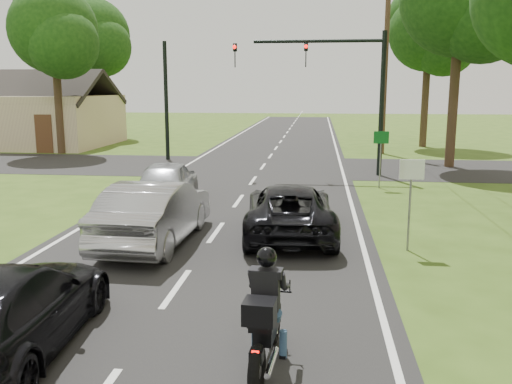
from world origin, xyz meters
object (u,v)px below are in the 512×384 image
dark_car_behind (8,309)px  sign_green (381,146)px  motorcycle_rider (266,322)px  utility_pole_far (385,62)px  dark_suv (290,210)px  silver_suv (168,180)px  silver_sedan (155,212)px  sign_white (411,183)px  traffic_signal (338,77)px

dark_car_behind → sign_green: sign_green is taller
motorcycle_rider → utility_pole_far: (4.25, 24.72, 4.42)m
motorcycle_rider → sign_green: bearing=82.1°
dark_suv → silver_suv: bearing=-45.5°
sign_green → silver_sedan: bearing=-127.3°
sign_white → silver_suv: bearing=145.9°
traffic_signal → sign_white: traffic_signal is taller
traffic_signal → sign_green: bearing=-62.6°
silver_sedan → traffic_signal: size_ratio=0.73×
dark_suv → silver_sedan: size_ratio=1.01×
utility_pole_far → sign_white: size_ratio=4.71×
silver_suv → dark_car_behind: silver_suv is taller
motorcycle_rider → silver_sedan: size_ratio=0.42×
dark_car_behind → sign_white: size_ratio=2.09×
utility_pole_far → dark_car_behind: bearing=-107.7°
sign_white → motorcycle_rider: bearing=-115.8°
utility_pole_far → silver_suv: bearing=-120.8°
dark_suv → silver_sedan: (-3.18, -1.11, 0.11)m
dark_car_behind → sign_green: 15.20m
silver_sedan → silver_suv: 4.96m
motorcycle_rider → silver_suv: 11.29m
dark_car_behind → utility_pole_far: (7.89, 24.69, 4.43)m
motorcycle_rider → dark_car_behind: 3.64m
dark_car_behind → sign_green: (6.59, 13.67, 0.94)m
silver_sedan → silver_suv: bearing=-76.0°
motorcycle_rider → sign_green: size_ratio=0.93×
silver_sedan → silver_suv: silver_sedan is taller
silver_sedan → sign_white: (5.97, 0.09, 0.82)m
motorcycle_rider → traffic_signal: (1.39, 16.72, 3.47)m
silver_sedan → sign_green: bearing=-125.4°
dark_car_behind → sign_white: sign_white is taller
dark_suv → dark_car_behind: (-3.60, -6.69, -0.01)m
dark_suv → utility_pole_far: (4.29, 18.00, 4.42)m
motorcycle_rider → sign_green: (2.95, 13.70, 0.93)m
dark_suv → traffic_signal: size_ratio=0.73×
traffic_signal → utility_pole_far: 8.55m
dark_suv → dark_car_behind: bearing=57.7°
dark_suv → sign_white: 3.11m
motorcycle_rider → dark_suv: motorcycle_rider is taller
dark_suv → silver_suv: 5.64m
motorcycle_rider → dark_car_behind: (-3.64, 0.03, -0.01)m
utility_pole_far → dark_suv: bearing=-103.4°
motorcycle_rider → utility_pole_far: size_ratio=0.20×
traffic_signal → sign_green: traffic_signal is taller
traffic_signal → sign_green: size_ratio=3.00×
silver_suv → traffic_signal: 9.11m
silver_suv → traffic_signal: size_ratio=0.63×
traffic_signal → utility_pole_far: bearing=70.3°
utility_pole_far → sign_green: size_ratio=4.71×
sign_white → silver_sedan: bearing=-179.1°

